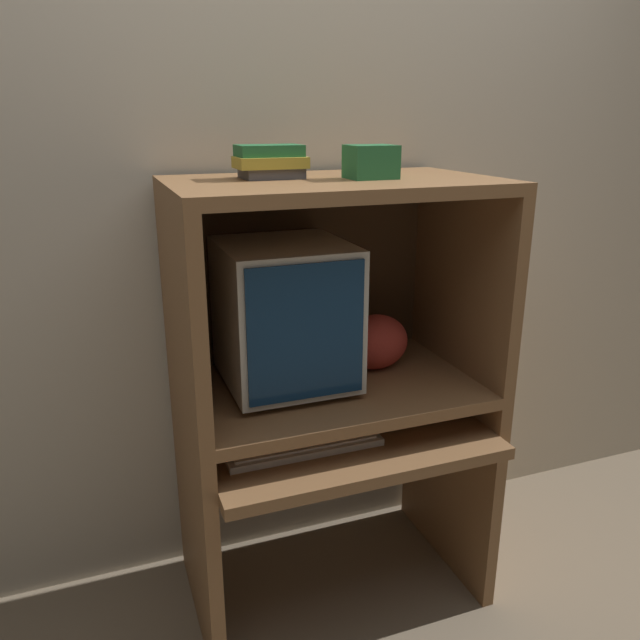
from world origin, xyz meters
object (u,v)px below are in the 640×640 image
object	(u,v)px
book_stack	(270,162)
storage_box	(371,162)
mouse	(392,424)
keyboard	(303,445)
crt_monitor	(285,314)
snack_bag	(375,342)

from	to	relation	value
book_stack	storage_box	bearing A→B (deg)	-21.63
mouse	storage_box	distance (m)	0.78
keyboard	book_stack	bearing A→B (deg)	93.27
crt_monitor	keyboard	xyz separation A→B (m)	(-0.01, -0.19, -0.34)
storage_box	snack_bag	bearing A→B (deg)	51.16
mouse	crt_monitor	bearing A→B (deg)	149.08
keyboard	storage_box	distance (m)	0.82
crt_monitor	storage_box	size ratio (longest dim) A/B	3.37
keyboard	mouse	xyz separation A→B (m)	(0.29, 0.02, 0.00)
book_stack	storage_box	xyz separation A→B (m)	(0.26, -0.10, 0.00)
keyboard	storage_box	bearing A→B (deg)	25.52
mouse	book_stack	world-z (taller)	book_stack
snack_bag	mouse	bearing A→B (deg)	-98.94
mouse	snack_bag	size ratio (longest dim) A/B	0.33
keyboard	mouse	distance (m)	0.29
mouse	snack_bag	bearing A→B (deg)	81.06
snack_bag	storage_box	distance (m)	0.59
crt_monitor	mouse	xyz separation A→B (m)	(0.28, -0.17, -0.33)
storage_box	crt_monitor	bearing A→B (deg)	163.82
mouse	storage_box	bearing A→B (deg)	114.15
mouse	book_stack	bearing A→B (deg)	146.37
crt_monitor	book_stack	distance (m)	0.44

